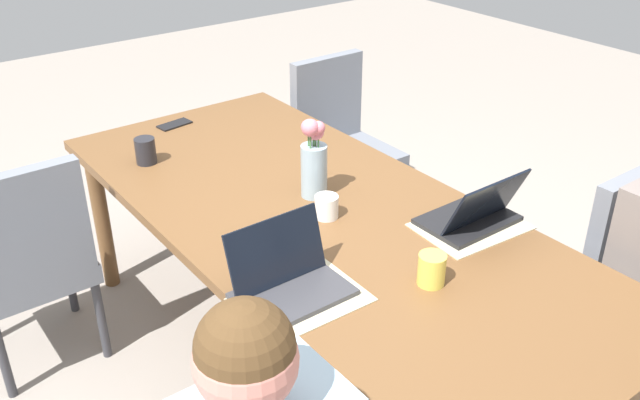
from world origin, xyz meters
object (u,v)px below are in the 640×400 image
(dining_table, at_px, (320,229))
(flower_vase, at_px, (314,157))
(laptop_near_left_near, at_px, (288,281))
(chair_near_left_far, at_px, (28,257))
(coffee_mug_near_left, at_px, (145,151))
(coffee_mug_near_right, at_px, (326,207))
(chair_far_right_mid, at_px, (340,138))
(laptop_far_left_mid, at_px, (473,214))
(phone_black, at_px, (175,124))
(coffee_mug_centre_left, at_px, (432,269))

(dining_table, distance_m, flower_vase, 0.26)
(dining_table, height_order, laptop_near_left_near, laptop_near_left_near)
(chair_near_left_far, bearing_deg, coffee_mug_near_left, 92.69)
(laptop_near_left_near, xyz_separation_m, coffee_mug_near_right, (-0.29, 0.35, -0.00))
(chair_near_left_far, bearing_deg, laptop_near_left_near, 24.57)
(chair_near_left_far, relative_size, chair_far_right_mid, 1.00)
(laptop_near_left_near, relative_size, laptop_far_left_mid, 1.00)
(dining_table, distance_m, chair_near_left_far, 1.11)
(chair_near_left_far, height_order, coffee_mug_near_right, chair_near_left_far)
(laptop_near_left_near, height_order, laptop_far_left_mid, laptop_near_left_near)
(chair_far_right_mid, bearing_deg, coffee_mug_near_left, -82.46)
(dining_table, xyz_separation_m, chair_far_right_mid, (-0.89, 0.80, -0.17))
(laptop_near_left_near, bearing_deg, chair_near_left_far, -155.43)
(laptop_near_left_near, distance_m, phone_black, 1.39)
(coffee_mug_near_right, height_order, phone_black, coffee_mug_near_right)
(dining_table, bearing_deg, phone_black, -177.36)
(laptop_far_left_mid, height_order, coffee_mug_centre_left, laptop_far_left_mid)
(coffee_mug_centre_left, bearing_deg, coffee_mug_near_right, -178.58)
(laptop_far_left_mid, bearing_deg, laptop_near_left_near, -94.50)
(dining_table, bearing_deg, coffee_mug_centre_left, 0.83)
(dining_table, relative_size, phone_black, 15.48)
(dining_table, relative_size, laptop_near_left_near, 7.26)
(coffee_mug_centre_left, bearing_deg, dining_table, -179.17)
(flower_vase, height_order, laptop_near_left_near, flower_vase)
(coffee_mug_near_right, height_order, coffee_mug_centre_left, coffee_mug_centre_left)
(dining_table, distance_m, laptop_far_left_mid, 0.54)
(coffee_mug_centre_left, bearing_deg, flower_vase, 175.56)
(dining_table, bearing_deg, chair_near_left_far, -130.66)
(dining_table, distance_m, coffee_mug_near_left, 0.81)
(laptop_near_left_near, bearing_deg, coffee_mug_near_left, 177.58)
(dining_table, relative_size, laptop_far_left_mid, 7.26)
(dining_table, relative_size, coffee_mug_near_right, 28.23)
(laptop_far_left_mid, bearing_deg, coffee_mug_near_right, -133.24)
(dining_table, relative_size, chair_near_left_far, 2.58)
(phone_black, bearing_deg, coffee_mug_near_right, -95.61)
(chair_near_left_far, bearing_deg, dining_table, 49.34)
(chair_near_left_far, bearing_deg, chair_far_right_mid, 96.00)
(flower_vase, distance_m, phone_black, 0.93)
(laptop_far_left_mid, height_order, coffee_mug_near_left, laptop_far_left_mid)
(coffee_mug_near_left, bearing_deg, laptop_far_left_mid, 30.99)
(chair_near_left_far, height_order, laptop_near_left_near, laptop_near_left_near)
(chair_far_right_mid, xyz_separation_m, coffee_mug_centre_left, (1.43, -0.79, 0.28))
(flower_vase, relative_size, laptop_far_left_mid, 0.96)
(coffee_mug_near_right, distance_m, coffee_mug_centre_left, 0.50)
(chair_near_left_far, relative_size, phone_black, 6.00)
(coffee_mug_near_left, distance_m, phone_black, 0.40)
(coffee_mug_near_right, bearing_deg, phone_black, -177.69)
(phone_black, bearing_deg, chair_far_right_mid, -17.48)
(chair_near_left_far, distance_m, chair_far_right_mid, 1.64)
(laptop_near_left_near, distance_m, coffee_mug_near_right, 0.46)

